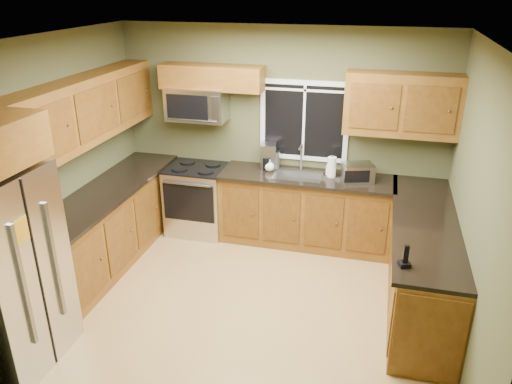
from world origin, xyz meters
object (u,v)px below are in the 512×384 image
at_px(toaster_oven, 358,173).
at_px(kettle, 274,159).
at_px(soap_bottle_a, 267,154).
at_px(cordless_phone, 405,260).
at_px(refrigerator, 3,272).
at_px(coffee_maker, 268,157).
at_px(soap_bottle_b, 330,168).
at_px(range, 198,199).
at_px(paper_towel_roll, 332,167).
at_px(microwave, 197,104).
at_px(soap_bottle_c, 269,165).

bearing_deg(toaster_oven, kettle, 169.78).
bearing_deg(soap_bottle_a, kettle, -26.57).
xyz_separation_m(toaster_oven, cordless_phone, (0.52, -1.87, -0.05)).
relative_size(refrigerator, cordless_phone, 8.97).
height_order(coffee_maker, cordless_phone, coffee_maker).
distance_m(soap_bottle_a, soap_bottle_b, 0.83).
relative_size(range, cordless_phone, 4.67).
distance_m(soap_bottle_a, cordless_phone, 2.71).
xyz_separation_m(refrigerator, soap_bottle_a, (1.59, 3.00, 0.20)).
height_order(coffee_maker, paper_towel_roll, coffee_maker).
height_order(refrigerator, range, refrigerator).
height_order(microwave, cordless_phone, microwave).
xyz_separation_m(microwave, paper_towel_roll, (1.75, -0.07, -0.66)).
relative_size(paper_towel_roll, soap_bottle_a, 0.87).
bearing_deg(soap_bottle_c, coffee_maker, 111.76).
relative_size(microwave, toaster_oven, 1.82).
bearing_deg(paper_towel_roll, cordless_phone, -66.44).
height_order(refrigerator, coffee_maker, refrigerator).
bearing_deg(soap_bottle_c, cordless_phone, -50.06).
xyz_separation_m(refrigerator, coffee_maker, (1.62, 2.94, 0.19)).
xyz_separation_m(soap_bottle_a, cordless_phone, (1.70, -2.11, -0.10)).
height_order(range, soap_bottle_b, soap_bottle_b).
height_order(refrigerator, paper_towel_roll, refrigerator).
distance_m(microwave, soap_bottle_c, 1.20).
bearing_deg(toaster_oven, soap_bottle_b, 157.05).
bearing_deg(refrigerator, paper_towel_roll, 49.23).
xyz_separation_m(paper_towel_roll, soap_bottle_c, (-0.79, 0.01, -0.05)).
height_order(toaster_oven, kettle, kettle).
bearing_deg(soap_bottle_b, cordless_phone, -66.47).
relative_size(refrigerator, toaster_oven, 4.31).
relative_size(soap_bottle_b, soap_bottle_c, 1.13).
bearing_deg(cordless_phone, coffee_maker, 129.21).
relative_size(microwave, soap_bottle_b, 4.33).
xyz_separation_m(range, coffee_maker, (0.93, 0.17, 0.62)).
bearing_deg(coffee_maker, soap_bottle_a, 114.15).
relative_size(refrigerator, soap_bottle_c, 11.56).
distance_m(soap_bottle_b, soap_bottle_c, 0.76).
relative_size(soap_bottle_a, soap_bottle_b, 1.82).
bearing_deg(microwave, paper_towel_roll, -2.42).
bearing_deg(paper_towel_roll, toaster_oven, -13.17).
height_order(refrigerator, kettle, refrigerator).
distance_m(coffee_maker, paper_towel_roll, 0.83).
height_order(paper_towel_roll, soap_bottle_a, soap_bottle_a).
xyz_separation_m(toaster_oven, kettle, (-1.08, 0.19, 0.02)).
xyz_separation_m(microwave, soap_bottle_b, (1.72, 0.00, -0.70)).
bearing_deg(soap_bottle_c, soap_bottle_a, 112.68).
distance_m(toaster_oven, soap_bottle_c, 1.11).
height_order(soap_bottle_c, cordless_phone, cordless_phone).
bearing_deg(range, microwave, 90.02).
xyz_separation_m(coffee_maker, soap_bottle_c, (0.04, -0.10, -0.07)).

